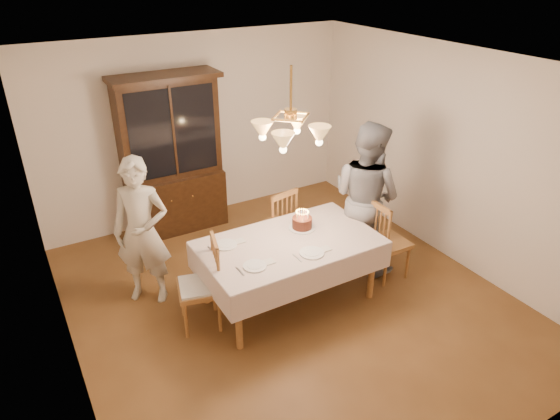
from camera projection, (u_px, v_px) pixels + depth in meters
ground at (289, 299)px, 5.65m from camera, size 5.00×5.00×0.00m
room_shell at (290, 170)px, 4.93m from camera, size 5.00×5.00×5.00m
dining_table at (289, 248)px, 5.34m from camera, size 1.90×1.10×0.76m
china_hutch at (172, 158)px, 6.69m from camera, size 1.38×0.54×2.16m
chair_far_side at (275, 228)px, 6.20m from camera, size 0.51×0.50×1.00m
chair_left_end at (200, 288)px, 5.09m from camera, size 0.52×0.53×1.00m
chair_right_end at (387, 243)px, 5.89m from camera, size 0.43×0.45×1.00m
elderly_woman at (142, 232)px, 5.32m from camera, size 0.73×0.68×1.68m
adult_in_grey at (366, 197)px, 5.91m from camera, size 0.89×1.04×1.84m
birthday_cake at (302, 223)px, 5.53m from camera, size 0.30×0.30×0.22m
place_setting_near_left at (256, 266)px, 4.89m from camera, size 0.38×0.23×0.02m
place_setting_near_right at (313, 253)px, 5.10m from camera, size 0.40×0.26×0.02m
place_setting_far_left at (227, 245)px, 5.24m from camera, size 0.39×0.24×0.02m
chandelier at (291, 132)px, 4.75m from camera, size 0.62×0.62×0.73m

